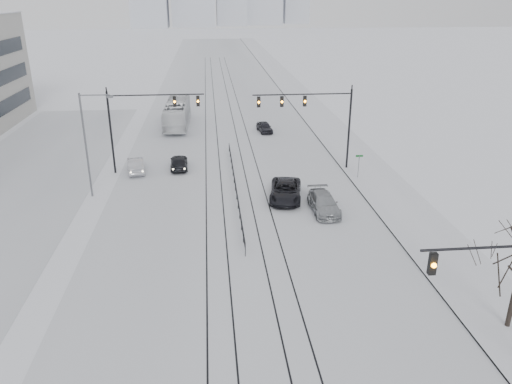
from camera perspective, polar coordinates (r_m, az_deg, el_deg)
name	(u,v)px	position (r m, az deg, el deg)	size (l,w,h in m)	color
road	(224,115)	(73.37, -3.73, 8.77)	(22.00, 260.00, 0.02)	silver
sidewalk_east	(315,113)	(74.97, 6.76, 9.00)	(5.00, 260.00, 0.16)	silver
curb	(299,113)	(74.50, 4.90, 8.98)	(0.10, 260.00, 0.12)	gray
parking_strip	(23,179)	(52.45, -25.10, 1.36)	(14.00, 60.00, 0.03)	silver
tram_rails	(230,157)	(54.08, -2.99, 4.04)	(5.30, 180.00, 0.01)	black
traffic_mast_near	(512,287)	(24.77, 27.22, -9.68)	(6.10, 0.37, 7.00)	black
traffic_mast_ne	(316,113)	(48.78, 6.89, 8.93)	(9.60, 0.37, 8.00)	black
traffic_mast_nw	(141,117)	(49.12, -12.98, 8.40)	(9.10, 0.37, 8.00)	black
street_light_west	(89,138)	(44.15, -18.59, 5.84)	(2.73, 0.25, 9.00)	#595B60
median_fence	(235,186)	(44.49, -2.39, 0.75)	(0.06, 24.00, 1.00)	black
street_sign	(359,163)	(48.01, 11.67, 3.27)	(0.70, 0.06, 2.40)	#595B60
sedan_sb_inner	(179,162)	(50.71, -8.80, 3.41)	(1.70, 4.22, 1.44)	black
sedan_sb_outer	(136,165)	(50.64, -13.60, 3.03)	(1.53, 4.39, 1.45)	#ABACB3
sedan_nb_front	(286,191)	(42.65, 3.40, 0.13)	(2.58, 5.59, 1.55)	black
sedan_nb_right	(324,203)	(40.55, 7.76, -1.30)	(2.03, 4.99, 1.45)	#989B9F
sedan_nb_far	(265,127)	(63.84, 0.98, 7.42)	(1.52, 3.77, 1.29)	black
box_truck	(177,113)	(67.47, -8.99, 8.85)	(2.83, 12.10, 3.37)	silver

